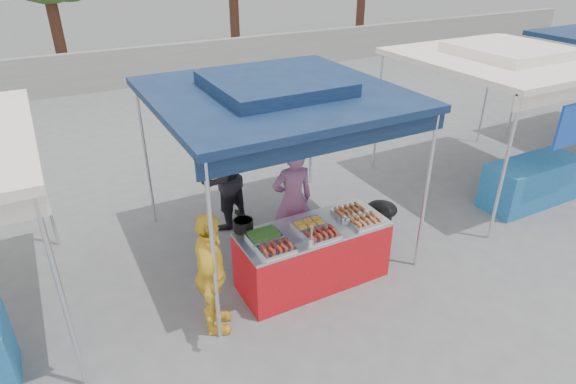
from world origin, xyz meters
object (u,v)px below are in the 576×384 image
wok_burner (380,221)px  vendor_woman (293,200)px  vendor_table (313,255)px  helper_man (222,178)px  customer_person (211,275)px  cooking_pot (243,225)px

wok_burner → vendor_woman: 1.37m
wok_burner → vendor_table: bearing=-159.2°
helper_man → customer_person: (-0.98, -2.17, -0.06)m
vendor_table → helper_man: size_ratio=1.17×
wok_burner → helper_man: size_ratio=0.45×
wok_burner → cooking_pot: bearing=-173.0°
vendor_woman → customer_person: size_ratio=1.06×
vendor_table → helper_man: helper_man is taller
vendor_woman → vendor_table: bearing=88.5°
vendor_table → vendor_woman: (0.12, 0.79, 0.42)m
vendor_table → cooking_pot: 1.03m
customer_person → cooking_pot: bearing=-25.2°
vendor_table → helper_man: 2.05m
vendor_table → customer_person: (-1.49, -0.24, 0.37)m
vendor_woman → customer_person: bearing=39.7°
helper_man → customer_person: 2.38m
vendor_woman → customer_person: (-1.62, -1.03, -0.05)m
helper_man → wok_burner: bearing=107.6°
cooking_pot → customer_person: bearing=-137.5°
vendor_woman → helper_man: helper_man is taller
cooking_pot → helper_man: size_ratio=0.15×
cooking_pot → customer_person: 0.92m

